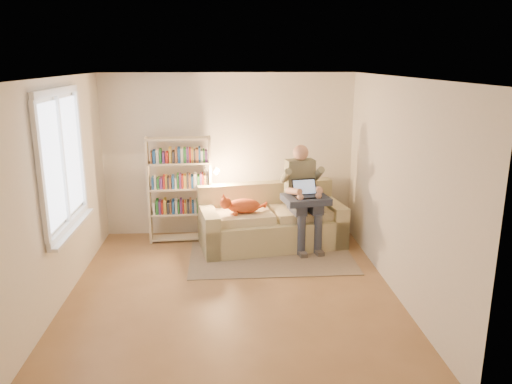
{
  "coord_description": "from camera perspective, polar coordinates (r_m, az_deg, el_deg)",
  "views": [
    {
      "loc": [
        -0.06,
        -5.67,
        2.79
      ],
      "look_at": [
        0.36,
        1.0,
        1.01
      ],
      "focal_mm": 35.0,
      "sensor_mm": 36.0,
      "label": 1
    }
  ],
  "objects": [
    {
      "name": "person",
      "position": [
        7.54,
        5.35,
        0.13
      ],
      "size": [
        0.53,
        0.74,
        1.56
      ],
      "rotation": [
        0.0,
        0.0,
        0.17
      ],
      "color": "#6D705A",
      "rests_on": "sofa"
    },
    {
      "name": "bookshelf",
      "position": [
        7.83,
        -8.7,
        0.88
      ],
      "size": [
        1.11,
        0.31,
        1.66
      ],
      "rotation": [
        0.0,
        0.0,
        0.06
      ],
      "color": "beige",
      "rests_on": "floor"
    },
    {
      "name": "sofa",
      "position": [
        7.72,
        1.7,
        -3.67
      ],
      "size": [
        2.29,
        1.32,
        0.92
      ],
      "rotation": [
        0.0,
        0.0,
        0.17
      ],
      "color": "tan",
      "rests_on": "floor"
    },
    {
      "name": "rug",
      "position": [
        7.31,
        1.77,
        -7.49
      ],
      "size": [
        2.37,
        1.41,
        0.01
      ],
      "primitive_type": "cube",
      "rotation": [
        0.0,
        0.0,
        0.01
      ],
      "color": "gray",
      "rests_on": "floor"
    },
    {
      "name": "window",
      "position": [
        6.33,
        -20.86,
        0.98
      ],
      "size": [
        0.12,
        1.52,
        1.69
      ],
      "color": "white",
      "rests_on": "wall_left"
    },
    {
      "name": "wall_right",
      "position": [
        6.22,
        15.86,
        0.44
      ],
      "size": [
        0.02,
        4.5,
        2.6
      ],
      "primitive_type": "cube",
      "color": "silver",
      "rests_on": "floor"
    },
    {
      "name": "wall_left",
      "position": [
        6.18,
        -21.8,
        -0.16
      ],
      "size": [
        0.02,
        4.5,
        2.6
      ],
      "primitive_type": "cube",
      "color": "silver",
      "rests_on": "floor"
    },
    {
      "name": "wall_back",
      "position": [
        8.06,
        -3.13,
        4.22
      ],
      "size": [
        4.0,
        0.02,
        2.6
      ],
      "primitive_type": "cube",
      "color": "silver",
      "rests_on": "floor"
    },
    {
      "name": "floor",
      "position": [
        6.32,
        -2.75,
        -11.32
      ],
      "size": [
        4.5,
        4.5,
        0.0
      ],
      "primitive_type": "plane",
      "color": "brown",
      "rests_on": "ground"
    },
    {
      "name": "wall_front",
      "position": [
        3.73,
        -2.41,
        -8.66
      ],
      "size": [
        4.0,
        0.02,
        2.6
      ],
      "primitive_type": "cube",
      "color": "silver",
      "rests_on": "floor"
    },
    {
      "name": "cat",
      "position": [
        7.37,
        -1.94,
        -1.59
      ],
      "size": [
        0.72,
        0.34,
        0.27
      ],
      "rotation": [
        0.0,
        0.0,
        0.17
      ],
      "color": "orange",
      "rests_on": "sofa"
    },
    {
      "name": "ceiling",
      "position": [
        5.67,
        -3.08,
        12.95
      ],
      "size": [
        4.0,
        4.5,
        0.02
      ],
      "primitive_type": "cube",
      "color": "white",
      "rests_on": "wall_back"
    },
    {
      "name": "blanket",
      "position": [
        7.44,
        5.94,
        -0.82
      ],
      "size": [
        0.73,
        0.63,
        0.1
      ],
      "primitive_type": "cube",
      "rotation": [
        0.0,
        0.0,
        0.17
      ],
      "color": "#273045",
      "rests_on": "person"
    },
    {
      "name": "laptop",
      "position": [
        7.42,
        5.93,
        0.01
      ],
      "size": [
        0.42,
        0.38,
        0.3
      ],
      "rotation": [
        0.0,
        0.0,
        0.17
      ],
      "color": "black",
      "rests_on": "blanket"
    }
  ]
}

